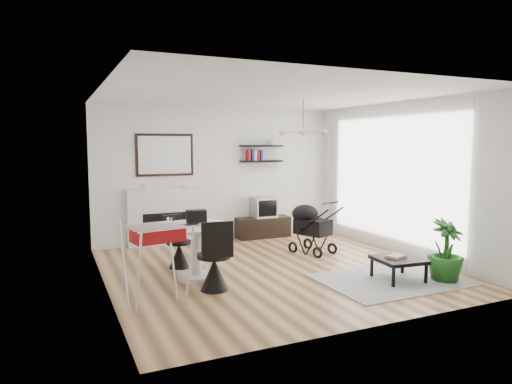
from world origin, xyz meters
name	(u,v)px	position (x,y,z in m)	size (l,w,h in m)	color
floor	(272,269)	(0.00, 0.00, 0.00)	(5.00, 5.00, 0.00)	brown
ceiling	(273,95)	(0.00, 0.00, 2.70)	(5.00, 5.00, 0.00)	white
wall_back	(218,174)	(0.00, 2.50, 1.35)	(5.00, 5.00, 0.00)	white
wall_left	(103,190)	(-2.50, 0.00, 1.35)	(5.00, 5.00, 0.00)	white
wall_right	(399,179)	(2.50, 0.00, 1.35)	(5.00, 5.00, 0.00)	white
sheer_curtain	(387,178)	(2.40, 0.20, 1.35)	(0.04, 3.60, 2.60)	white
fireplace	(167,210)	(-1.10, 2.42, 0.69)	(1.50, 0.17, 2.16)	white
shelf_lower	(261,161)	(0.91, 2.37, 1.60)	(0.90, 0.25, 0.04)	black
shelf_upper	(261,146)	(0.91, 2.37, 1.92)	(0.90, 0.25, 0.04)	black
pendant_lamp	(303,132)	(0.70, 0.30, 2.15)	(0.90, 0.90, 0.10)	tan
tv_console	(263,227)	(0.91, 2.29, 0.21)	(1.14, 0.40, 0.43)	black
crt_tv	(264,207)	(0.92, 2.29, 0.64)	(0.49, 0.42, 0.42)	#AAAAAC
dining_table	(197,243)	(-1.23, 0.00, 0.52)	(1.08, 1.08, 0.79)	white
laptop	(190,225)	(-1.35, -0.06, 0.80)	(0.31, 0.20, 0.02)	black
black_bag	(196,216)	(-1.16, 0.25, 0.88)	(0.30, 0.18, 0.18)	black
newspaper	(212,225)	(-1.04, -0.15, 0.80)	(0.33, 0.27, 0.01)	silver
drinking_glass	(170,221)	(-1.58, 0.17, 0.84)	(0.06, 0.06, 0.11)	white
chair_far	(179,251)	(-1.32, 0.70, 0.26)	(0.43, 0.44, 0.84)	black
chair_near	(215,268)	(-1.18, -0.64, 0.30)	(0.46, 0.48, 0.97)	black
drying_rack	(157,264)	(-2.01, -0.94, 0.53)	(0.77, 0.73, 1.01)	white
stroller	(310,230)	(1.11, 0.71, 0.42)	(0.73, 0.89, 0.97)	black
rug	(391,280)	(1.29, -1.24, 0.01)	(2.01, 1.45, 0.01)	#A1A1A1
coffee_table	(399,260)	(1.38, -1.30, 0.30)	(0.69, 0.69, 0.32)	black
magazines	(396,256)	(1.35, -1.27, 0.35)	(0.26, 0.21, 0.04)	#CE4B33
potted_plant	(446,250)	(1.98, -1.58, 0.44)	(0.50, 0.50, 0.89)	#1A5117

